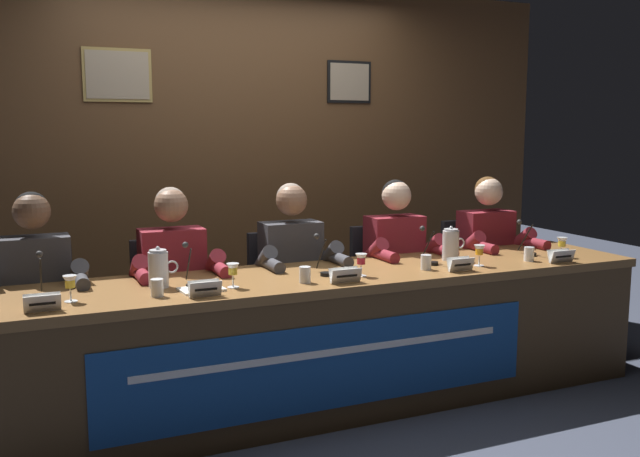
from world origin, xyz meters
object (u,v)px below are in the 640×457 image
at_px(juice_glass_center, 361,261).
at_px(panelist_far_right, 492,252).
at_px(juice_glass_left, 233,271).
at_px(water_pitcher_left_side, 159,269).
at_px(chair_right, 385,295).
at_px(nameplate_center, 345,275).
at_px(nameplate_far_right, 561,256).
at_px(chair_left, 170,318).
at_px(water_cup_center, 305,276).
at_px(water_pitcher_right_side, 451,245).
at_px(microphone_far_left, 41,283).
at_px(nameplate_left, 205,289).
at_px(panelist_far_left, 36,291).
at_px(juice_glass_far_right, 562,243).
at_px(juice_glass_right, 479,251).
at_px(nameplate_far_left, 42,303).
at_px(juice_glass_far_left, 70,284).
at_px(document_stack_left, 201,289).
at_px(water_cup_left, 157,289).
at_px(microphone_center, 323,261).
at_px(water_cup_right, 426,263).
at_px(water_cup_far_right, 529,255).
at_px(panelist_right, 400,260).
at_px(chair_far_right, 474,286).
at_px(microphone_far_right, 527,243).
at_px(nameplate_right, 461,264).
at_px(conference_table, 328,319).
at_px(panelist_left, 176,279).
at_px(microphone_left, 190,272).
at_px(chair_center, 284,306).
at_px(chair_far_left, 38,332).
at_px(microphone_right, 429,251).

height_order(juice_glass_center, panelist_far_right, panelist_far_right).
bearing_deg(juice_glass_left, water_pitcher_left_side, 155.12).
height_order(chair_right, water_pitcher_left_side, water_pitcher_left_side).
distance_m(nameplate_center, nameplate_far_right, 1.42).
bearing_deg(chair_left, water_cup_center, -53.65).
bearing_deg(water_pitcher_right_side, nameplate_far_right, -30.91).
xyz_separation_m(microphone_far_left, nameplate_left, (0.71, -0.26, -0.03)).
distance_m(panelist_far_left, juice_glass_far_right, 3.07).
height_order(juice_glass_right, nameplate_far_right, juice_glass_right).
bearing_deg(juice_glass_center, microphone_far_left, 174.89).
bearing_deg(water_cup_center, water_pitcher_left_side, 164.41).
distance_m(nameplate_far_left, juice_glass_far_left, 0.19).
bearing_deg(document_stack_left, chair_right, 26.58).
distance_m(water_cup_left, microphone_center, 0.94).
bearing_deg(chair_right, document_stack_left, -153.42).
bearing_deg(microphone_far_left, juice_glass_far_left, -42.84).
height_order(chair_right, water_cup_right, chair_right).
distance_m(nameplate_far_right, water_cup_far_right, 0.18).
relative_size(water_cup_left, juice_glass_far_right, 0.69).
xyz_separation_m(panelist_far_left, panelist_right, (2.17, 0.00, 0.00)).
xyz_separation_m(chair_far_right, microphone_far_right, (-0.02, -0.57, 0.40)).
bearing_deg(nameplate_right, juice_glass_left, 174.77).
xyz_separation_m(conference_table, panelist_left, (-0.72, 0.48, 0.19)).
relative_size(water_cup_left, microphone_center, 0.39).
distance_m(chair_left, juice_glass_far_right, 2.44).
xyz_separation_m(microphone_center, microphone_far_right, (1.43, 0.03, 0.00)).
distance_m(microphone_left, juice_glass_far_right, 2.31).
distance_m(conference_table, panelist_right, 0.89).
bearing_deg(microphone_center, nameplate_far_right, -10.19).
xyz_separation_m(juice_glass_center, water_cup_center, (-0.34, -0.03, -0.05)).
distance_m(water_cup_right, chair_far_right, 1.17).
bearing_deg(nameplate_far_right, chair_far_right, 89.49).
height_order(panelist_far_left, water_cup_far_right, panelist_far_left).
bearing_deg(water_cup_far_right, nameplate_far_left, -178.04).
bearing_deg(water_cup_far_right, panelist_right, 136.90).
height_order(nameplate_left, chair_center, chair_center).
height_order(nameplate_far_left, chair_left, chair_left).
distance_m(water_cup_center, water_cup_far_right, 1.47).
height_order(microphone_left, microphone_center, same).
bearing_deg(panelist_far_right, microphone_left, -169.63).
relative_size(chair_center, panelist_far_right, 0.73).
bearing_deg(water_cup_far_right, nameplate_center, -175.42).
relative_size(panelist_far_right, nameplate_far_right, 7.33).
distance_m(chair_far_left, chair_center, 1.45).
bearing_deg(nameplate_center, juice_glass_far_left, 173.73).
distance_m(microphone_right, document_stack_left, 1.41).
relative_size(nameplate_right, microphone_right, 0.70).
relative_size(chair_far_left, water_pitcher_right_side, 4.27).
relative_size(nameplate_center, water_cup_center, 1.95).
height_order(microphone_far_left, water_cup_far_right, microphone_far_left).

